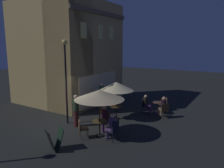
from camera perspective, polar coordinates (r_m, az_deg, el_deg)
ground_plane at (r=11.71m, az=-10.45°, el=-11.08°), size 60.00×60.00×0.00m
cafe_building at (r=15.47m, az=-11.50°, el=7.81°), size 6.09×6.30×7.27m
street_lamp_near_corner at (r=11.56m, az=-12.27°, el=3.49°), size 0.28×0.28×4.54m
menu_sandwich_board at (r=9.23m, az=-15.05°, el=-14.17°), size 0.82×0.77×0.89m
cafe_table_0 at (r=12.47m, az=1.18°, el=-6.73°), size 0.79×0.79×0.78m
cafe_table_1 at (r=10.21m, az=-3.30°, el=-10.95°), size 0.69×0.69×0.75m
cafe_table_2 at (r=13.67m, az=12.15°, el=-5.72°), size 0.66×0.66×0.76m
patio_umbrella_0 at (r=12.15m, az=1.20°, el=-0.64°), size 1.98×1.98×2.19m
patio_umbrella_1 at (r=9.78m, az=-3.39°, el=-2.90°), size 2.30×2.30×2.23m
cafe_chair_0 at (r=12.62m, az=-2.85°, el=-6.70°), size 0.51×0.51×0.94m
cafe_chair_1 at (r=9.64m, az=0.51°, el=-11.98°), size 0.50×0.50×0.98m
cafe_chair_2 at (r=10.93m, az=-1.73°, el=-9.44°), size 0.49×0.49×0.90m
cafe_chair_3 at (r=10.09m, az=-8.10°, el=-11.40°), size 0.61×0.61×0.86m
cafe_chair_4 at (r=13.65m, az=8.54°, el=-5.49°), size 0.55×0.55×0.90m
cafe_chair_5 at (r=12.91m, az=13.78°, el=-6.63°), size 0.62×0.62×0.91m
cafe_chair_6 at (r=14.35m, az=13.50°, el=-4.89°), size 0.47×0.47×0.90m
patron_seated_0 at (r=9.69m, az=-0.21°, el=-10.99°), size 0.36×0.52×1.27m
patron_seated_1 at (r=10.75m, az=-2.00°, el=-8.85°), size 0.51×0.39×1.27m
patron_seated_2 at (r=13.61m, az=9.18°, el=-5.03°), size 0.43×0.52×1.19m
patron_seated_3 at (r=12.99m, az=13.52°, el=-5.68°), size 0.49×0.49×1.29m
patron_standing_4 at (r=13.91m, az=-2.75°, el=-3.47°), size 0.36×0.36×1.85m
patron_standing_5 at (r=11.43m, az=-9.59°, el=-7.00°), size 0.33×0.33×1.71m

